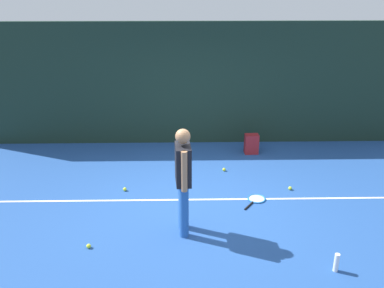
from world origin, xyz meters
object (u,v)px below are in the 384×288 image
tennis_player (183,176)px  tennis_ball_by_fence (224,169)px  tennis_ball_mid_court (290,188)px  tennis_ball_near_player (89,246)px  backpack (251,144)px  tennis_ball_far_left (125,189)px  tennis_racket (256,199)px  water_bottle (336,263)px

tennis_player → tennis_ball_by_fence: tennis_player is taller
tennis_player → tennis_ball_mid_court: tennis_player is taller
tennis_ball_near_player → tennis_ball_mid_court: 3.79m
backpack → tennis_ball_far_left: size_ratio=6.67×
tennis_player → tennis_ball_by_fence: (0.82, 2.14, -0.93)m
tennis_ball_by_fence → tennis_ball_near_player: bearing=-131.1°
backpack → tennis_ball_far_left: bearing=31.7°
tennis_ball_by_fence → tennis_ball_mid_court: (1.15, -0.82, 0.00)m
tennis_racket → tennis_ball_by_fence: size_ratio=9.14×
tennis_ball_by_fence → water_bottle: size_ratio=0.24×
backpack → tennis_ball_near_player: 4.52m
tennis_ball_mid_court → tennis_ball_by_fence: bearing=144.5°
tennis_player → tennis_ball_near_player: size_ratio=25.76×
tennis_player → water_bottle: 2.43m
tennis_ball_by_fence → water_bottle: (1.23, -3.14, 0.10)m
backpack → tennis_ball_far_left: backpack is taller
tennis_racket → backpack: (0.22, 2.10, 0.20)m
backpack → tennis_ball_by_fence: (-0.68, -0.91, -0.18)m
tennis_player → tennis_ball_far_left: (-1.08, 1.34, -0.93)m
tennis_player → tennis_ball_mid_court: size_ratio=25.76×
tennis_ball_by_fence → water_bottle: 3.37m
backpack → tennis_ball_by_fence: backpack is taller
tennis_racket → backpack: size_ratio=1.37×
water_bottle → tennis_ball_far_left: bearing=143.3°
tennis_ball_near_player → tennis_player: bearing=16.2°
tennis_racket → water_bottle: bearing=-123.2°
tennis_ball_near_player → tennis_ball_by_fence: (2.22, 2.55, 0.00)m
tennis_player → tennis_ball_mid_court: bearing=-60.4°
tennis_player → tennis_racket: (1.28, 0.95, -0.95)m
water_bottle → backpack: bearing=97.8°
backpack → water_bottle: backpack is taller
tennis_ball_far_left → water_bottle: water_bottle is taller
tennis_player → tennis_ball_by_fence: 2.48m
backpack → tennis_ball_by_fence: bearing=51.6°
tennis_player → water_bottle: bearing=-120.0°
tennis_ball_far_left → water_bottle: size_ratio=0.24×
tennis_ball_mid_court → water_bottle: (0.08, -2.31, 0.10)m
tennis_player → tennis_ball_near_player: bearing=102.1°
tennis_ball_mid_court → tennis_ball_far_left: (-3.06, 0.02, 0.00)m
tennis_racket → water_bottle: water_bottle is taller
tennis_player → backpack: (1.50, 3.06, -0.76)m
tennis_player → water_bottle: tennis_player is taller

